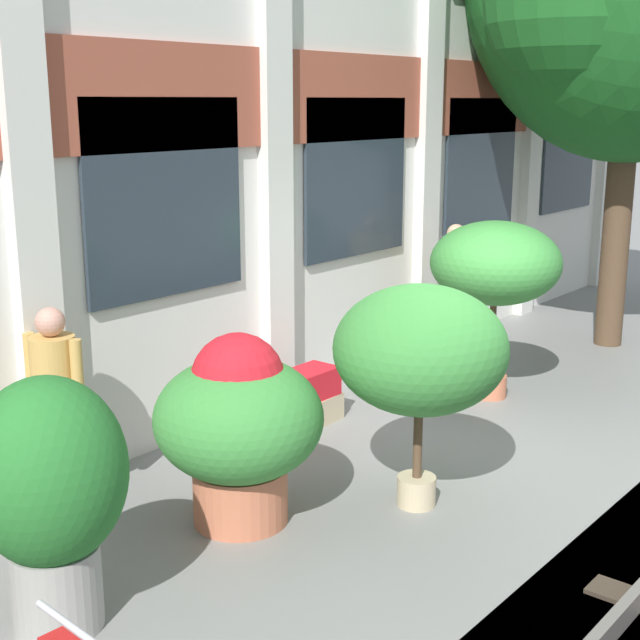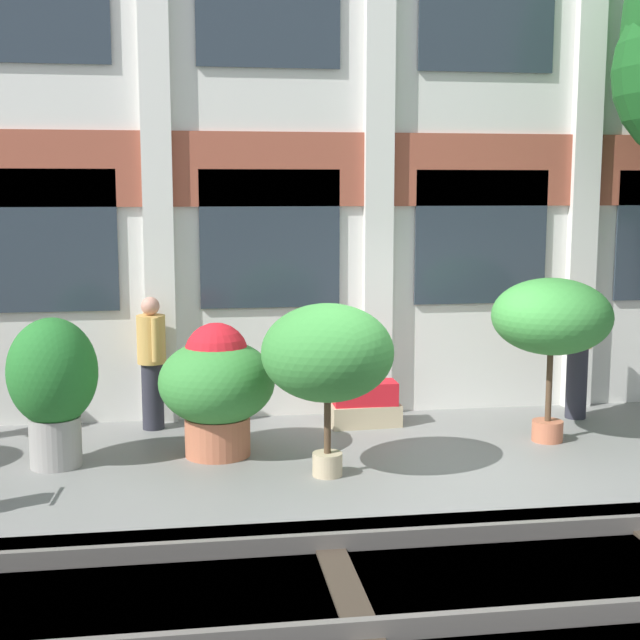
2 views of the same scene
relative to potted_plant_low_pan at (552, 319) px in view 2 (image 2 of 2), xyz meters
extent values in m
plane|color=slate|center=(-1.67, -1.07, -1.42)|extent=(80.00, 80.00, 0.00)
cube|color=silver|center=(-1.67, 1.84, 2.71)|extent=(16.23, 0.50, 8.26)
cube|color=#9E4C38|center=(-1.67, 1.57, 1.68)|extent=(16.23, 0.06, 0.90)
cube|color=silver|center=(-4.38, 1.53, 2.71)|extent=(0.36, 0.16, 8.26)
cube|color=silver|center=(-1.67, 1.53, 2.71)|extent=(0.36, 0.16, 8.26)
cube|color=silver|center=(1.03, 1.53, 2.71)|extent=(0.36, 0.16, 8.26)
cube|color=#28333D|center=(-5.73, 1.56, 0.83)|extent=(1.73, 0.04, 1.70)
cube|color=#28333D|center=(-3.03, 1.56, 0.83)|extent=(1.73, 0.04, 1.70)
cube|color=#28333D|center=(-0.32, 1.56, 0.83)|extent=(1.73, 0.04, 1.70)
cube|color=#28333D|center=(-0.32, 1.56, 3.73)|extent=(1.73, 0.04, 1.70)
cube|color=#423F3A|center=(-1.67, -3.45, -1.56)|extent=(24.23, 2.80, 0.28)
cube|color=#605B56|center=(-1.67, -4.17, -1.34)|extent=(24.23, 0.07, 0.15)
cube|color=#605B56|center=(-1.67, -2.73, -1.34)|extent=(24.23, 0.07, 0.15)
cube|color=#382D23|center=(-2.97, -3.45, -1.40)|extent=(0.24, 2.10, 0.03)
cylinder|color=#B76647|center=(0.00, 0.00, -1.30)|extent=(0.35, 0.35, 0.24)
cylinder|color=#4C3826|center=(0.00, 0.00, -0.66)|extent=(0.07, 0.07, 1.04)
ellipsoid|color=#388438|center=(0.00, 0.00, 0.03)|extent=(1.35, 1.35, 0.86)
cylinder|color=gray|center=(-5.44, -0.12, -1.16)|extent=(0.53, 0.53, 0.52)
ellipsoid|color=#236B28|center=(-5.44, -0.12, -0.42)|extent=(0.92, 0.92, 1.13)
cylinder|color=#B76647|center=(-3.76, 0.01, -1.21)|extent=(0.71, 0.71, 0.43)
ellipsoid|color=#388438|center=(-3.76, 0.01, -0.60)|extent=(1.25, 1.25, 0.91)
sphere|color=red|center=(-3.76, 0.01, -0.31)|extent=(0.69, 0.69, 0.69)
cylinder|color=tan|center=(-2.69, -0.85, -1.30)|extent=(0.30, 0.30, 0.23)
cylinder|color=#4C3826|center=(-2.69, -0.85, -0.77)|extent=(0.07, 0.07, 0.83)
ellipsoid|color=#388438|center=(-2.69, -0.85, -0.16)|extent=(1.32, 1.32, 0.97)
cube|color=tan|center=(-1.94, 0.96, -1.29)|extent=(0.88, 0.45, 0.27)
cube|color=red|center=(-1.94, 0.96, -1.01)|extent=(0.77, 0.36, 0.28)
cylinder|color=#282833|center=(-4.49, 1.21, -1.02)|extent=(0.26, 0.26, 0.80)
cylinder|color=tan|center=(-4.49, 1.21, -0.33)|extent=(0.34, 0.34, 0.58)
sphere|color=tan|center=(-4.49, 1.21, 0.07)|extent=(0.22, 0.22, 0.22)
cylinder|color=tan|center=(-4.54, 1.42, -0.30)|extent=(0.09, 0.09, 0.52)
cylinder|color=tan|center=(-4.43, 1.00, -0.30)|extent=(0.09, 0.09, 0.52)
cylinder|color=#282833|center=(0.77, 0.94, -0.97)|extent=(0.26, 0.26, 0.91)
cylinder|color=tan|center=(0.77, 0.94, -0.23)|extent=(0.34, 0.34, 0.56)
sphere|color=tan|center=(0.77, 0.94, 0.16)|extent=(0.22, 0.22, 0.22)
cylinder|color=tan|center=(0.68, 0.73, -0.21)|extent=(0.09, 0.09, 0.50)
cylinder|color=tan|center=(0.85, 1.14, -0.21)|extent=(0.09, 0.09, 0.50)
camera|label=1|loc=(-8.11, -4.36, 1.66)|focal=50.00mm
camera|label=2|loc=(-4.05, -9.41, 1.46)|focal=50.00mm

